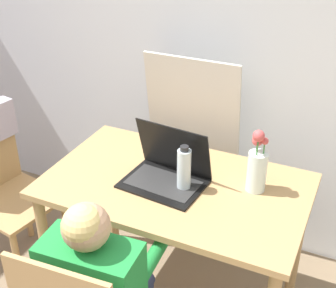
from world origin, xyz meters
name	(u,v)px	position (x,y,z in m)	size (l,w,h in m)	color
wall_back	(191,24)	(0.00, 2.23, 1.25)	(6.40, 0.05, 2.50)	silver
dining_table	(175,201)	(0.22, 1.54, 0.64)	(1.16, 0.70, 0.74)	tan
person_seated	(99,280)	(0.15, 1.00, 0.62)	(0.38, 0.44, 1.00)	#1E8438
laptop	(168,169)	(0.18, 1.54, 0.80)	(0.37, 0.29, 0.26)	black
flower_vase	(257,166)	(0.55, 1.64, 0.86)	(0.08, 0.09, 0.30)	silver
water_bottle	(184,169)	(0.27, 1.51, 0.84)	(0.06, 0.06, 0.21)	silver
cardboard_panel	(194,152)	(0.09, 2.08, 0.57)	(0.52, 0.18, 1.15)	silver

